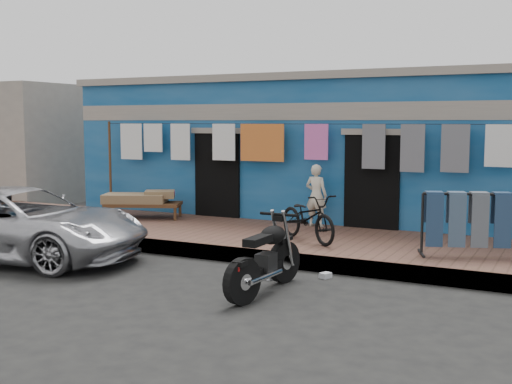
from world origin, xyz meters
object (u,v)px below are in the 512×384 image
Objects in this scene: car at (20,223)px; motorcycle at (264,255)px; seated_person at (316,195)px; jeans_rack at (490,223)px; bicycle at (308,212)px; charpoy at (143,205)px.

car is 2.77× the size of motorcycle.
seated_person is (3.80, 4.10, 0.24)m from car.
seated_person is 3.76m from jeans_rack.
motorcycle is at bearing -133.68° from jeans_rack.
seated_person reaches higher than car.
car is 4.96m from bicycle.
jeans_rack reaches higher than motorcycle.
seated_person is 0.57× the size of jeans_rack.
seated_person is at bearing 9.77° from charpoy.
charpoy is 7.29m from jeans_rack.
motorcycle is at bearing -136.39° from bicycle.
seated_person is 4.27m from motorcycle.
jeans_rack is at bearing -6.31° from charpoy.
car is 2.40× the size of charpoy.
jeans_rack is (7.24, -0.80, 0.23)m from charpoy.
seated_person reaches higher than bicycle.
jeans_rack is (3.46, -1.45, -0.11)m from seated_person.
car is 3.45m from charpoy.
motorcycle is at bearing -37.08° from charpoy.
motorcycle is 0.75× the size of jeans_rack.
bicycle is 0.85× the size of charpoy.
jeans_rack is at bearing -79.35° from car.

